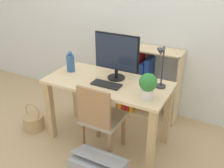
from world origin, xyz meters
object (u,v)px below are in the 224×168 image
Objects in this scene: vase at (70,62)px; monitor at (117,54)px; basket at (34,121)px; storage_box at (98,167)px; chair at (100,117)px; desk_lamp at (161,64)px; potted_plant at (148,85)px; keyboard at (106,84)px; bookshelf at (138,80)px.

monitor is at bearing 7.06° from vase.
storage_box is at bearing -15.59° from basket.
chair is 1.01m from basket.
chair is 2.32× the size of basket.
desk_lamp is (1.04, 0.03, 0.16)m from vase.
potted_plant is 0.70× the size of basket.
vase reaches higher than chair.
potted_plant is (1.00, -0.20, 0.04)m from vase.
keyboard reaches higher than storage_box.
vase reaches higher than basket.
monitor is 0.54m from potted_plant.
chair reaches higher than basket.
keyboard is at bearing 9.77° from basket.
desk_lamp reaches higher than storage_box.
storage_box is at bearing -65.24° from chair.
monitor is at bearing -91.33° from bookshelf.
basket is at bearing -144.26° from vase.
basket is (-0.41, -0.29, -0.75)m from vase.
desk_lamp is 0.81m from chair.
monitor reaches higher than potted_plant.
basket is (-1.44, -0.32, -0.91)m from desk_lamp.
monitor is at bearing 149.42° from potted_plant.
monitor reaches higher than storage_box.
basket is (-0.95, -0.01, -0.35)m from chair.
desk_lamp reaches higher than basket.
potted_plant is at bearing 52.19° from storage_box.
bookshelf is at bearing 88.67° from monitor.
storage_box is (1.10, -0.31, 0.01)m from basket.
keyboard is 0.49m from potted_plant.
chair is (-0.01, -0.35, -0.57)m from monitor.
chair is 0.49m from storage_box.
storage_box is (0.15, -0.31, -0.34)m from chair.
bookshelf is (0.03, 0.80, -0.28)m from keyboard.
bookshelf is 1.41m from basket.
monitor is at bearing 88.33° from chair.
monitor is at bearing 102.25° from storage_box.
basket is at bearing -167.47° from desk_lamp.
potted_plant is 1.06m from bookshelf.
chair is at bearing 0.48° from basket.
desk_lamp reaches higher than keyboard.
desk_lamp is 1.21× the size of basket.
potted_plant is 0.93m from storage_box.
chair is 1.59× the size of storage_box.
monitor is 0.49m from desk_lamp.
desk_lamp reaches higher than vase.
vase is 0.73m from chair.
monitor is 1.97× the size of potted_plant.
bookshelf is at bearing 87.89° from keyboard.
vase is at bearing 166.16° from keyboard.
potted_plant reaches higher than storage_box.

